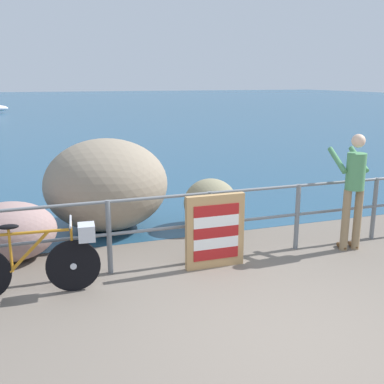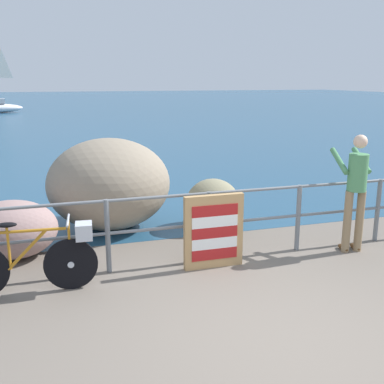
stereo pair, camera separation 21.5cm
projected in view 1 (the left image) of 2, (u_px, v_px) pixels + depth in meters
The scene contains 9 objects.
ground_plane at pixel (83, 132), 23.09m from camera, with size 120.00×120.00×0.10m, color #6B6056.
sea_surface at pixel (56, 103), 48.95m from camera, with size 120.00×90.00×0.01m, color navy.
promenade_railing at pixel (210, 218), 6.51m from camera, with size 8.66×0.07×1.02m.
bicycle at pixel (41, 258), 5.50m from camera, with size 1.70×0.48×0.92m.
person_at_railing at pixel (354, 186), 6.86m from camera, with size 0.50×0.66×1.78m.
folded_deckchair_stack at pixel (215, 231), 6.30m from camera, with size 0.84×0.10×1.04m.
breakwater_boulder_main at pixel (106, 184), 7.88m from camera, with size 2.11×1.98×1.58m.
breakwater_boulder_left at pixel (9, 232), 6.57m from camera, with size 1.33×1.09×0.86m.
breakwater_boulder_right at pixel (211, 203), 8.05m from camera, with size 0.95×0.92×0.87m.
Camera 1 is at (-2.25, -3.68, 2.57)m, focal length 42.85 mm.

